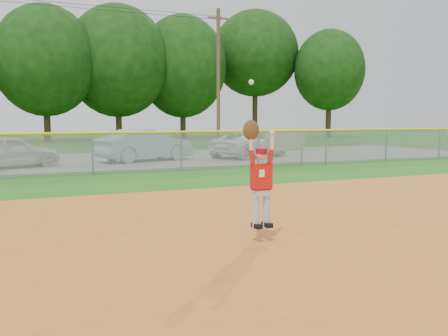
# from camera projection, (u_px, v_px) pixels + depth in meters

# --- Properties ---
(ground) EXTENTS (120.00, 120.00, 0.00)m
(ground) POSITION_uv_depth(u_px,v_px,m) (186.00, 235.00, 8.72)
(ground) COLOR #215C15
(ground) RESTS_ON ground
(clay_infield) EXTENTS (24.00, 16.00, 0.04)m
(clay_infield) POSITION_uv_depth(u_px,v_px,m) (269.00, 287.00, 5.99)
(clay_infield) COLOR #B35D20
(clay_infield) RESTS_ON ground
(parking_strip) EXTENTS (44.00, 10.00, 0.03)m
(parking_strip) POSITION_uv_depth(u_px,v_px,m) (72.00, 161.00, 23.29)
(parking_strip) COLOR slate
(parking_strip) RESTS_ON ground
(car_white_a) EXTENTS (4.19, 2.89, 1.33)m
(car_white_a) POSITION_uv_depth(u_px,v_px,m) (9.00, 151.00, 20.04)
(car_white_a) COLOR silver
(car_white_a) RESTS_ON parking_strip
(car_blue) EXTENTS (4.83, 2.93, 1.50)m
(car_blue) POSITION_uv_depth(u_px,v_px,m) (145.00, 145.00, 23.34)
(car_blue) COLOR #85ACC6
(car_blue) RESTS_ON parking_strip
(car_white_b) EXTENTS (5.16, 3.97, 1.30)m
(car_white_b) POSITION_uv_depth(u_px,v_px,m) (251.00, 144.00, 25.57)
(car_white_b) COLOR white
(car_white_b) RESTS_ON parking_strip
(sponsor_sign) EXTENTS (1.71, 0.53, 1.57)m
(sponsor_sign) POSITION_uv_depth(u_px,v_px,m) (285.00, 141.00, 21.99)
(sponsor_sign) COLOR gray
(sponsor_sign) RESTS_ON ground
(outfield_fence) EXTENTS (40.06, 0.10, 1.55)m
(outfield_fence) POSITION_uv_depth(u_px,v_px,m) (92.00, 151.00, 17.74)
(outfield_fence) COLOR gray
(outfield_fence) RESTS_ON ground
(power_lines) EXTENTS (19.40, 0.24, 9.00)m
(power_lines) POSITION_uv_depth(u_px,v_px,m) (75.00, 72.00, 28.69)
(power_lines) COLOR #4C3823
(power_lines) RESTS_ON ground
(tree_line) EXTENTS (62.37, 13.00, 14.43)m
(tree_line) POSITION_uv_depth(u_px,v_px,m) (49.00, 54.00, 42.87)
(tree_line) COLOR #422D1C
(tree_line) RESTS_ON ground
(ballplayer) EXTENTS (0.57, 0.25, 2.38)m
(ballplayer) POSITION_uv_depth(u_px,v_px,m) (260.00, 175.00, 8.03)
(ballplayer) COLOR silver
(ballplayer) RESTS_ON ground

